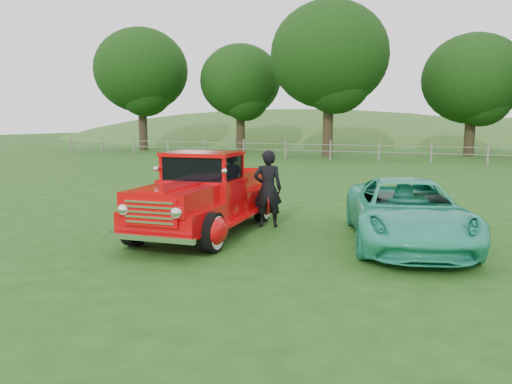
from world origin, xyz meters
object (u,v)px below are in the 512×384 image
at_px(tree_near_east, 473,79).
at_px(teal_sedan, 407,212).
at_px(man, 268,189).
at_px(red_pickup, 204,197).
at_px(tree_far_west, 141,71).
at_px(tree_near_west, 329,55).
at_px(tree_mid_west, 240,81).

distance_m(tree_near_east, teal_sedan, 27.93).
bearing_deg(tree_near_east, man, -98.89).
xyz_separation_m(red_pickup, teal_sedan, (4.20, 0.71, -0.15)).
relative_size(red_pickup, man, 2.86).
bearing_deg(tree_far_west, red_pickup, -52.04).
xyz_separation_m(tree_far_west, tree_near_west, (16.00, -1.00, 0.31)).
relative_size(tree_mid_west, tree_near_east, 1.02).
height_order(tree_far_west, tree_near_east, tree_far_west).
xyz_separation_m(tree_mid_west, man, (12.75, -26.15, -4.66)).
xyz_separation_m(tree_mid_west, tree_near_east, (17.00, 1.00, -0.30)).
bearing_deg(red_pickup, tree_mid_west, 108.49).
distance_m(tree_mid_west, man, 29.46).
bearing_deg(tree_near_west, tree_far_west, 176.42).
relative_size(tree_far_west, tree_mid_west, 1.17).
bearing_deg(man, tree_near_east, -119.26).
bearing_deg(red_pickup, man, 40.98).
distance_m(red_pickup, teal_sedan, 4.26).
relative_size(tree_mid_west, red_pickup, 1.66).
relative_size(tree_far_west, teal_sedan, 2.15).
height_order(red_pickup, man, man).
height_order(tree_far_west, red_pickup, tree_far_west).
bearing_deg(tree_near_west, tree_near_east, 23.96).
height_order(red_pickup, teal_sedan, red_pickup).
bearing_deg(tree_mid_west, red_pickup, -66.77).
height_order(tree_near_east, teal_sedan, tree_near_east).
bearing_deg(tree_far_west, man, -49.32).
bearing_deg(teal_sedan, tree_far_west, 118.18).
xyz_separation_m(tree_near_west, red_pickup, (3.69, -24.24, -6.00)).
relative_size(tree_mid_west, teal_sedan, 1.83).
distance_m(tree_mid_west, tree_near_east, 17.03).
bearing_deg(tree_mid_west, tree_far_west, -165.96).
bearing_deg(tree_near_east, tree_far_west, -173.16).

